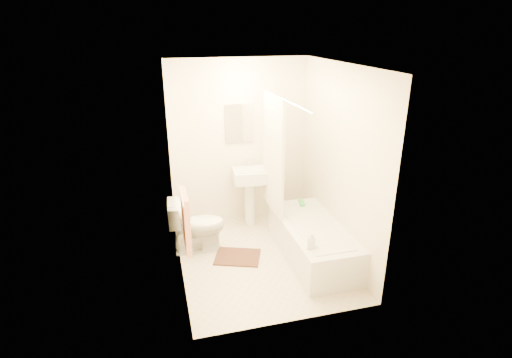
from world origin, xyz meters
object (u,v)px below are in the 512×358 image
object	(u,v)px
bathtub	(312,241)
sink	(250,195)
toilet	(197,225)
bath_mat	(238,257)
soap_bottle	(312,240)

from	to	relation	value
bathtub	sink	bearing A→B (deg)	117.50
sink	toilet	bearing A→B (deg)	-144.34
bathtub	bath_mat	bearing A→B (deg)	167.51
toilet	soap_bottle	distance (m)	1.58
sink	soap_bottle	distance (m)	1.60
bathtub	soap_bottle	xyz separation A→B (m)	(-0.23, -0.50, 0.32)
sink	soap_bottle	xyz separation A→B (m)	(0.32, -1.56, 0.07)
sink	bath_mat	size ratio (longest dim) A/B	1.69
toilet	bath_mat	size ratio (longest dim) A/B	1.28
toilet	soap_bottle	world-z (taller)	toilet
bathtub	toilet	bearing A→B (deg)	158.69
toilet	sink	bearing A→B (deg)	-56.03
toilet	soap_bottle	bearing A→B (deg)	-129.06
toilet	sink	xyz separation A→B (m)	(0.85, 0.51, 0.12)
toilet	bath_mat	world-z (taller)	toilet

